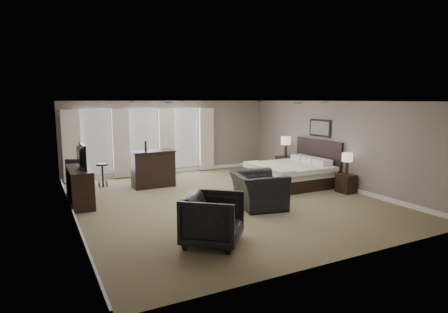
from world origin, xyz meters
name	(u,v)px	position (x,y,z in m)	size (l,w,h in m)	color
room	(224,152)	(0.00, 0.00, 1.30)	(7.60, 8.60, 2.64)	#6F6446
window_bay	(144,142)	(-1.00, 4.11, 1.20)	(5.25, 0.20, 2.30)	silver
bed	(290,164)	(2.58, 0.57, 0.69)	(2.17, 2.07, 1.38)	silver
nightstand_near	(346,183)	(3.47, -0.88, 0.26)	(0.40, 0.49, 0.53)	black
nightstand_far	(285,166)	(3.47, 2.02, 0.32)	(0.49, 0.59, 0.65)	black
lamp_near	(347,164)	(3.47, -0.88, 0.84)	(0.30, 0.30, 0.61)	beige
lamp_far	(286,147)	(3.47, 2.02, 1.00)	(0.34, 0.34, 0.71)	beige
wall_art	(320,128)	(3.70, 0.57, 1.75)	(0.04, 0.96, 0.56)	slate
dresser	(80,186)	(-3.45, 1.28, 0.47)	(0.52, 1.61, 0.94)	black
tv	(78,166)	(-3.45, 1.28, 1.01)	(1.07, 0.61, 0.14)	black
armchair_near	(258,184)	(0.44, -0.97, 0.58)	(1.33, 0.86, 1.16)	black
armchair_far	(213,217)	(-1.58, -2.63, 0.52)	(1.01, 0.94, 1.04)	black
bar_counter	(153,169)	(-1.22, 2.37, 0.56)	(1.29, 0.67, 1.12)	black
bar_stool_left	(103,175)	(-2.61, 3.01, 0.36)	(0.34, 0.34, 0.73)	black
bar_stool_right	(148,166)	(-1.02, 3.69, 0.41)	(0.39, 0.39, 0.83)	black
desk_chair	(77,175)	(-3.37, 2.70, 0.50)	(0.51, 0.51, 1.00)	black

